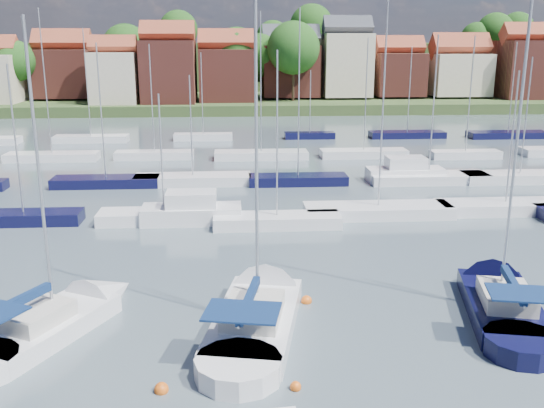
{
  "coord_description": "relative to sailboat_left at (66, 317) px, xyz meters",
  "views": [
    {
      "loc": [
        -2.4,
        -21.43,
        12.44
      ],
      "look_at": [
        -0.02,
        14.0,
        2.87
      ],
      "focal_mm": 40.0,
      "sensor_mm": 36.0,
      "label": 1
    }
  ],
  "objects": [
    {
      "name": "ground",
      "position": [
        10.03,
        35.77,
        -0.36
      ],
      "size": [
        260.0,
        260.0,
        0.0
      ],
      "primitive_type": "plane",
      "color": "#45555D",
      "rests_on": "ground"
    },
    {
      "name": "sailboat_left",
      "position": [
        0.0,
        0.0,
        0.0
      ],
      "size": [
        7.43,
        10.82,
        14.6
      ],
      "rotation": [
        0.0,
        0.0,
        1.09
      ],
      "color": "silver",
      "rests_on": "ground"
    },
    {
      "name": "sailboat_centre",
      "position": [
        8.89,
        0.62,
        -0.01
      ],
      "size": [
        5.88,
        13.25,
        17.37
      ],
      "rotation": [
        0.0,
        0.0,
        1.37
      ],
      "color": "silver",
      "rests_on": "ground"
    },
    {
      "name": "sailboat_navy",
      "position": [
        20.43,
        1.01,
        -0.0
      ],
      "size": [
        5.6,
        12.08,
        16.19
      ],
      "rotation": [
        0.0,
        0.0,
        1.35
      ],
      "color": "black",
      "rests_on": "ground"
    },
    {
      "name": "buoy_c",
      "position": [
        4.9,
        -5.79,
        -0.36
      ],
      "size": [
        0.54,
        0.54,
        0.54
      ],
      "primitive_type": "sphere",
      "color": "#D85914",
      "rests_on": "ground"
    },
    {
      "name": "buoy_d",
      "position": [
        9.83,
        -5.94,
        -0.36
      ],
      "size": [
        0.42,
        0.42,
        0.42
      ],
      "primitive_type": "sphere",
      "color": "#D85914",
      "rests_on": "ground"
    },
    {
      "name": "buoy_e",
      "position": [
        11.17,
        1.66,
        -0.36
      ],
      "size": [
        0.53,
        0.53,
        0.53
      ],
      "primitive_type": "sphere",
      "color": "#D85914",
      "rests_on": "ground"
    },
    {
      "name": "buoy_g",
      "position": [
        9.22,
        -0.02,
        -0.36
      ],
      "size": [
        0.45,
        0.45,
        0.45
      ],
      "primitive_type": "sphere",
      "color": "#D85914",
      "rests_on": "ground"
    },
    {
      "name": "marina_field",
      "position": [
        11.94,
        30.92,
        0.07
      ],
      "size": [
        79.62,
        41.41,
        15.93
      ],
      "color": "silver",
      "rests_on": "ground"
    },
    {
      "name": "far_shore_town",
      "position": [
        12.26,
        128.44,
        4.25
      ],
      "size": [
        212.46,
        90.0,
        22.27
      ],
      "color": "#3B4824",
      "rests_on": "ground"
    }
  ]
}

